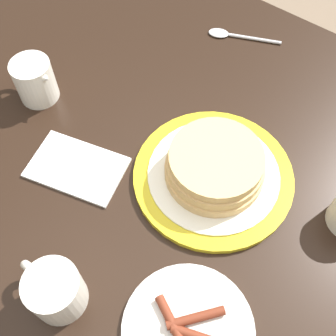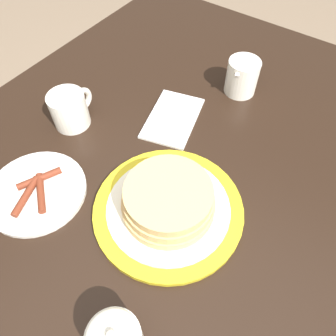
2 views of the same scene
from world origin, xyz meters
name	(u,v)px [view 1 (image 1 of 2)]	position (x,y,z in m)	size (l,w,h in m)	color
ground_plane	(186,303)	(0.00, 0.00, 0.00)	(8.00, 8.00, 0.00)	#7A6651
dining_table	(199,221)	(0.00, 0.00, 0.66)	(1.47, 1.04, 0.77)	black
pancake_plate	(214,170)	(0.01, -0.04, 0.80)	(0.29, 0.29, 0.07)	gold
side_plate_bacon	(188,329)	(-0.11, 0.20, 0.78)	(0.20, 0.20, 0.02)	silver
coffee_mug	(54,290)	(0.07, 0.28, 0.81)	(0.11, 0.08, 0.08)	silver
creamer_pitcher	(35,80)	(0.39, 0.01, 0.82)	(0.12, 0.08, 0.10)	silver
napkin	(77,167)	(0.21, 0.09, 0.78)	(0.19, 0.15, 0.01)	white
spoon	(231,35)	(0.18, -0.37, 0.78)	(0.16, 0.08, 0.01)	silver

